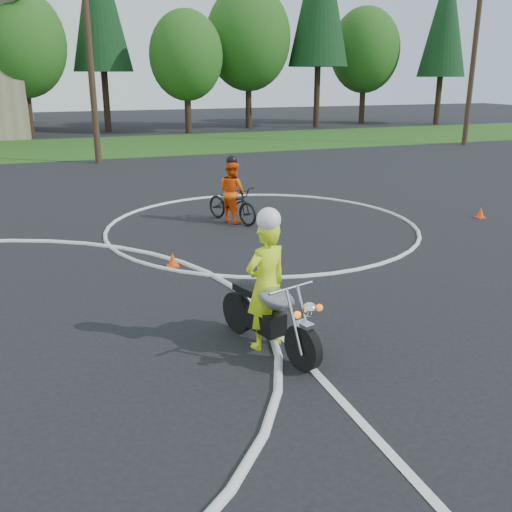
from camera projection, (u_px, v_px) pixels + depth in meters
name	position (u px, v px, depth m)	size (l,w,h in m)	color
course_markings	(18.00, 306.00, 9.80)	(19.05, 19.05, 0.12)	silver
primary_motorcycle	(270.00, 315.00, 8.11)	(0.89, 2.08, 1.13)	black
rider_primary_grp	(266.00, 282.00, 8.09)	(0.80, 0.64, 2.09)	#DBFF1A
rider_second_grp	(232.00, 199.00, 15.25)	(1.36, 1.97, 1.80)	black
treeline	(220.00, 31.00, 38.97)	(38.20, 8.10, 14.52)	#382619
utility_poles	(88.00, 40.00, 24.05)	(41.60, 1.12, 10.00)	#473321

